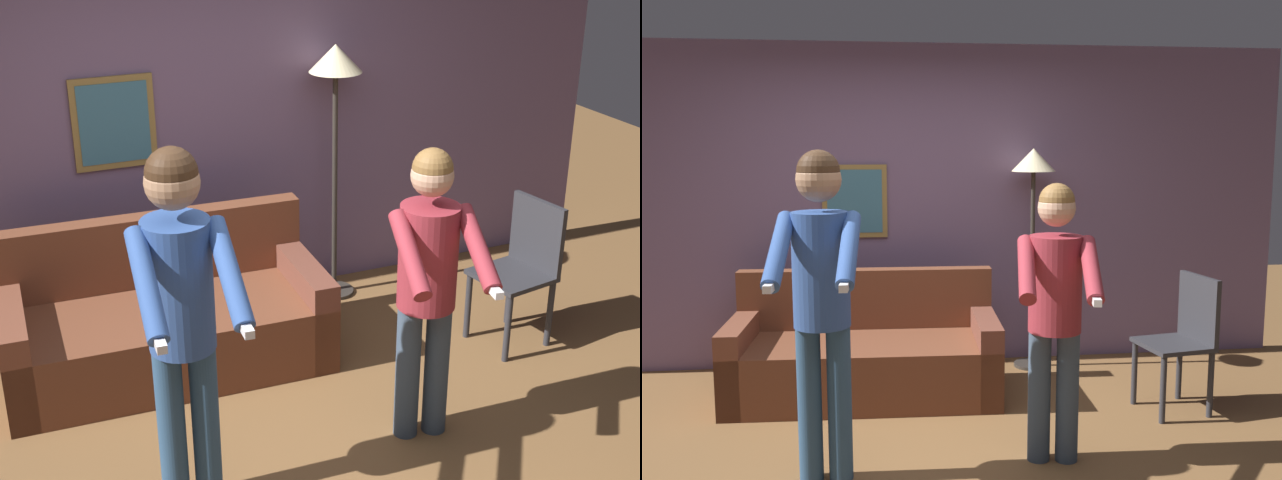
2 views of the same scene
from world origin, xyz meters
TOP-DOWN VIEW (x-y plane):
  - ground_plane at (0.00, 0.00)m, footprint 12.00×12.00m
  - back_wall_assembly at (-0.00, 2.03)m, footprint 6.40×0.09m
  - couch at (-0.30, 1.26)m, footprint 1.93×0.92m
  - torchiere_lamp at (1.03, 1.76)m, footprint 0.35×0.35m
  - person_standing_left at (-0.51, -0.05)m, footprint 0.46×0.70m
  - person_standing_right at (0.77, 0.03)m, footprint 0.50×0.67m
  - dining_chair_distant at (1.86, 0.70)m, footprint 0.48×0.48m

SIDE VIEW (x-z plane):
  - ground_plane at x=0.00m, z-range 0.00..0.00m
  - couch at x=-0.30m, z-range -0.16..0.71m
  - dining_chair_distant at x=1.86m, z-range 0.06..0.99m
  - person_standing_right at x=0.77m, z-range 0.15..1.76m
  - person_standing_left at x=-0.51m, z-range 0.20..1.99m
  - back_wall_assembly at x=0.00m, z-range 0.00..2.60m
  - torchiere_lamp at x=1.03m, z-range 0.61..2.38m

